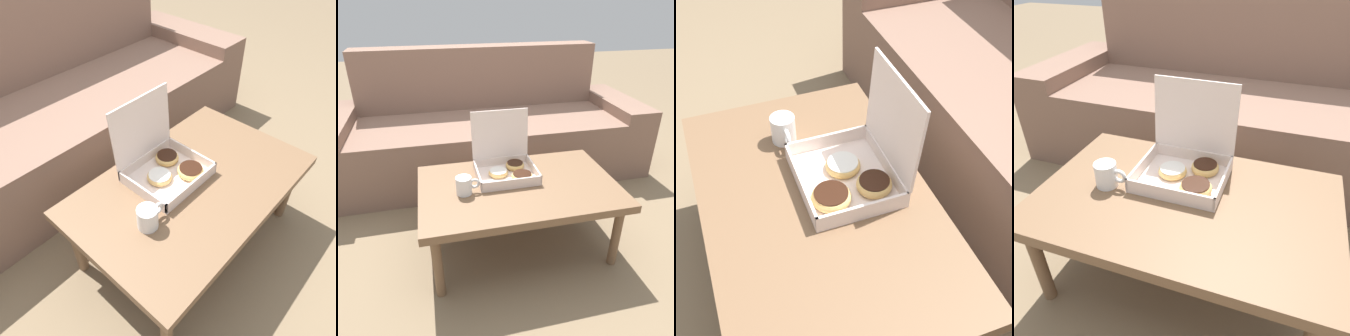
{
  "view_description": "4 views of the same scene",
  "coord_description": "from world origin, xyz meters",
  "views": [
    {
      "loc": [
        -0.76,
        -0.69,
        1.32
      ],
      "look_at": [
        -0.04,
        -0.05,
        0.43
      ],
      "focal_mm": 35.0,
      "sensor_mm": 36.0,
      "label": 1
    },
    {
      "loc": [
        -0.39,
        -1.5,
        1.23
      ],
      "look_at": [
        -0.04,
        -0.05,
        0.43
      ],
      "focal_mm": 35.0,
      "sensor_mm": 36.0,
      "label": 2
    },
    {
      "loc": [
        0.83,
        -0.37,
        1.33
      ],
      "look_at": [
        -0.04,
        -0.05,
        0.43
      ],
      "focal_mm": 50.0,
      "sensor_mm": 36.0,
      "label": 3
    },
    {
      "loc": [
        0.27,
        -0.93,
        1.06
      ],
      "look_at": [
        -0.04,
        -0.05,
        0.43
      ],
      "focal_mm": 35.0,
      "sensor_mm": 36.0,
      "label": 4
    }
  ],
  "objects": [
    {
      "name": "coffee_table",
      "position": [
        0.0,
        -0.14,
        0.34
      ],
      "size": [
        0.98,
        0.62,
        0.38
      ],
      "color": "brown",
      "rests_on": "ground_plane"
    },
    {
      "name": "couch",
      "position": [
        0.0,
        0.81,
        0.29
      ],
      "size": [
        2.32,
        0.82,
        0.88
      ],
      "color": "#7A5B4C",
      "rests_on": "ground_plane"
    },
    {
      "name": "pastry_box",
      "position": [
        -0.03,
        -0.02,
        0.44
      ],
      "size": [
        0.31,
        0.28,
        0.31
      ],
      "color": "silver",
      "rests_on": "coffee_table"
    },
    {
      "name": "ground_plane",
      "position": [
        0.0,
        0.0,
        0.0
      ],
      "size": [
        12.0,
        12.0,
        0.0
      ],
      "primitive_type": "plane",
      "color": "#756047"
    },
    {
      "name": "coffee_mug",
      "position": [
        -0.27,
        -0.16,
        0.43
      ],
      "size": [
        0.11,
        0.08,
        0.09
      ],
      "color": "white",
      "rests_on": "coffee_table"
    }
  ]
}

